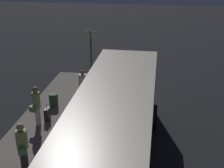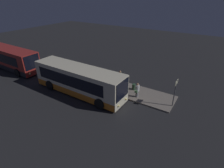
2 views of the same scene
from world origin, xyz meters
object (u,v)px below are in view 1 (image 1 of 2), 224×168
Objects in this scene: passenger_boarding at (36,104)px; sign_post at (91,47)px; passenger_with_bags at (22,144)px; trash_bin at (54,100)px; suitcase at (47,114)px; bus_lead at (112,143)px; passenger_waiting at (83,84)px.

sign_post is (6.48, -1.00, 0.76)m from passenger_boarding.
passenger_boarding is 1.04× the size of passenger_with_bags.
sign_post reaches higher than passenger_boarding.
sign_post is 4.90m from trash_bin.
suitcase is 1.46m from trash_bin.
trash_bin is (1.89, -0.08, -0.68)m from passenger_boarding.
suitcase is (3.42, 3.49, -1.06)m from bus_lead.
passenger_boarding is at bearing -29.47° from passenger_waiting.
passenger_boarding is 0.66× the size of sign_post.
sign_post is (9.46, 2.76, 0.40)m from bus_lead.
bus_lead is 6.19m from trash_bin.
suitcase is at bearing -106.57° from passenger_with_bags.
bus_lead is 6.21× the size of passenger_with_bags.
trash_bin is at bearing 168.65° from sign_post.
suitcase is 1.28× the size of trash_bin.
trash_bin is at bearing 7.49° from suitcase.
passenger_boarding is at bearing 51.56° from bus_lead.
bus_lead is at bearing -142.98° from trash_bin.
suitcase is at bearing 173.11° from sign_post.
suitcase is at bearing 45.51° from bus_lead.
passenger_waiting reaches higher than suitcase.
passenger_waiting reaches higher than trash_bin.
bus_lead is 6.78× the size of passenger_waiting.
trash_bin is at bearing -56.81° from passenger_waiting.
passenger_with_bags is 2.11× the size of suitcase.
passenger_boarding is 0.88m from suitcase.
passenger_boarding is 2.81× the size of trash_bin.
passenger_boarding is 1.14× the size of passenger_waiting.
bus_lead is 13.09× the size of suitcase.
passenger_boarding is 2.19× the size of suitcase.
suitcase is at bearing -172.51° from trash_bin.
passenger_boarding is at bearing 177.49° from trash_bin.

